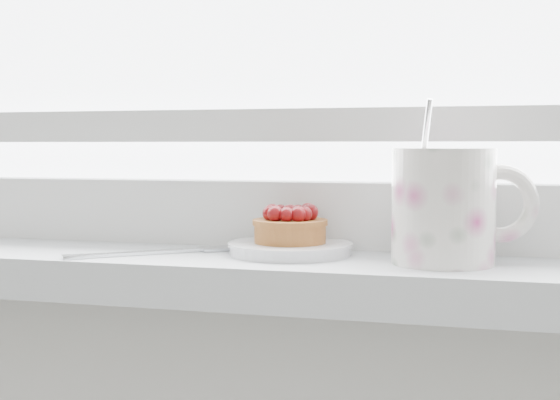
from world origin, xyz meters
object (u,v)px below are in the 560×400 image
(saucer, at_px, (290,249))
(fork, at_px, (165,252))
(raspberry_tart, at_px, (290,225))
(floral_mug, at_px, (447,204))

(saucer, distance_m, fork, 0.13)
(fork, bearing_deg, saucer, 11.70)
(fork, bearing_deg, raspberry_tart, 11.69)
(saucer, height_order, fork, saucer)
(raspberry_tart, xyz_separation_m, fork, (-0.12, -0.03, -0.03))
(saucer, distance_m, raspberry_tart, 0.02)
(saucer, bearing_deg, fork, -168.30)
(floral_mug, distance_m, fork, 0.28)
(saucer, xyz_separation_m, fork, (-0.12, -0.03, -0.00))
(raspberry_tart, distance_m, fork, 0.13)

